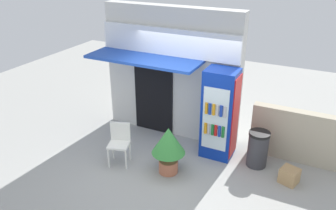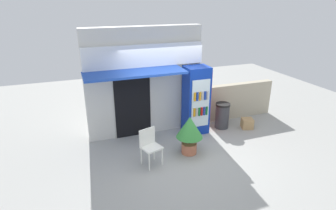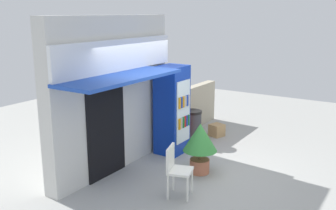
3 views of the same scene
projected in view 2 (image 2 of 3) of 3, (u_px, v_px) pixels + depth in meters
ground at (181, 151)px, 7.23m from camera, size 16.00×16.00×0.00m
storefront_building at (144, 81)px, 7.74m from camera, size 3.32×1.22×3.05m
drink_cooler at (196, 100)px, 7.96m from camera, size 0.69×0.62×1.97m
plastic_chair at (150, 144)px, 6.53m from camera, size 0.52×0.50×0.89m
potted_plant_near_shop at (190, 130)px, 6.93m from camera, size 0.67×0.67×1.01m
trash_bin at (222, 115)px, 8.43m from camera, size 0.44×0.44×0.78m
stone_boundary_wall at (238, 100)px, 9.16m from camera, size 2.40×0.23×1.15m
cardboard_box at (247, 123)px, 8.47m from camera, size 0.40×0.39×0.31m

